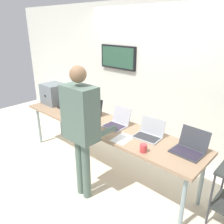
{
  "coord_description": "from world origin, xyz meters",
  "views": [
    {
      "loc": [
        2.26,
        -2.22,
        2.2
      ],
      "look_at": [
        0.12,
        0.09,
        0.97
      ],
      "focal_mm": 36.46,
      "sensor_mm": 36.0,
      "label": 1
    }
  ],
  "objects_px": {
    "laptop_station_3": "(149,133)",
    "coffee_mug": "(143,148)",
    "workbench": "(103,126)",
    "laptop_station_1": "(91,112)",
    "laptop_station_4": "(190,147)",
    "laptop_station_2": "(117,122)",
    "laptop_station_0": "(71,105)",
    "equipment_box": "(54,94)",
    "person": "(81,123)"
  },
  "relations": [
    {
      "from": "laptop_station_3",
      "to": "coffee_mug",
      "type": "bearing_deg",
      "value": -65.31
    },
    {
      "from": "workbench",
      "to": "laptop_station_1",
      "type": "distance_m",
      "value": 0.38
    },
    {
      "from": "laptop_station_3",
      "to": "laptop_station_4",
      "type": "relative_size",
      "value": 1.0
    },
    {
      "from": "workbench",
      "to": "laptop_station_2",
      "type": "distance_m",
      "value": 0.26
    },
    {
      "from": "laptop_station_0",
      "to": "laptop_station_4",
      "type": "bearing_deg",
      "value": 0.5
    },
    {
      "from": "laptop_station_2",
      "to": "laptop_station_0",
      "type": "bearing_deg",
      "value": 179.3
    },
    {
      "from": "laptop_station_4",
      "to": "coffee_mug",
      "type": "distance_m",
      "value": 0.55
    },
    {
      "from": "laptop_station_2",
      "to": "laptop_station_3",
      "type": "height_order",
      "value": "laptop_station_2"
    },
    {
      "from": "laptop_station_1",
      "to": "coffee_mug",
      "type": "distance_m",
      "value": 1.33
    },
    {
      "from": "equipment_box",
      "to": "laptop_station_4",
      "type": "relative_size",
      "value": 1.09
    },
    {
      "from": "laptop_station_3",
      "to": "laptop_station_4",
      "type": "bearing_deg",
      "value": 1.25
    },
    {
      "from": "equipment_box",
      "to": "laptop_station_1",
      "type": "xyz_separation_m",
      "value": [
        0.99,
        0.04,
        -0.13
      ]
    },
    {
      "from": "laptop_station_1",
      "to": "laptop_station_3",
      "type": "bearing_deg",
      "value": 1.26
    },
    {
      "from": "equipment_box",
      "to": "laptop_station_1",
      "type": "distance_m",
      "value": 1.0
    },
    {
      "from": "workbench",
      "to": "laptop_station_0",
      "type": "xyz_separation_m",
      "value": [
        -0.91,
        0.1,
        0.11
      ]
    },
    {
      "from": "workbench",
      "to": "laptop_station_4",
      "type": "xyz_separation_m",
      "value": [
        1.33,
        0.12,
        0.11
      ]
    },
    {
      "from": "laptop_station_0",
      "to": "laptop_station_2",
      "type": "xyz_separation_m",
      "value": [
        1.13,
        -0.01,
        -0.0
      ]
    },
    {
      "from": "laptop_station_0",
      "to": "person",
      "type": "height_order",
      "value": "person"
    },
    {
      "from": "laptop_station_4",
      "to": "equipment_box",
      "type": "bearing_deg",
      "value": -178.3
    },
    {
      "from": "laptop_station_1",
      "to": "coffee_mug",
      "type": "relative_size",
      "value": 3.4
    },
    {
      "from": "laptop_station_2",
      "to": "person",
      "type": "xyz_separation_m",
      "value": [
        0.04,
        -0.71,
        0.24
      ]
    },
    {
      "from": "workbench",
      "to": "laptop_station_4",
      "type": "height_order",
      "value": "laptop_station_4"
    },
    {
      "from": "laptop_station_2",
      "to": "coffee_mug",
      "type": "xyz_separation_m",
      "value": [
        0.72,
        -0.34,
        -0.01
      ]
    },
    {
      "from": "laptop_station_1",
      "to": "laptop_station_4",
      "type": "bearing_deg",
      "value": 1.26
    },
    {
      "from": "workbench",
      "to": "laptop_station_1",
      "type": "bearing_deg",
      "value": 165.98
    },
    {
      "from": "workbench",
      "to": "laptop_station_1",
      "type": "xyz_separation_m",
      "value": [
        -0.35,
        0.09,
        0.11
      ]
    },
    {
      "from": "laptop_station_3",
      "to": "laptop_station_2",
      "type": "bearing_deg",
      "value": -177.8
    },
    {
      "from": "equipment_box",
      "to": "laptop_station_1",
      "type": "relative_size",
      "value": 1.21
    },
    {
      "from": "laptop_station_4",
      "to": "person",
      "type": "xyz_separation_m",
      "value": [
        -1.08,
        -0.75,
        0.24
      ]
    },
    {
      "from": "laptop_station_3",
      "to": "laptop_station_4",
      "type": "xyz_separation_m",
      "value": [
        0.57,
        0.01,
        0.0
      ]
    },
    {
      "from": "laptop_station_2",
      "to": "laptop_station_4",
      "type": "relative_size",
      "value": 0.93
    },
    {
      "from": "workbench",
      "to": "equipment_box",
      "type": "distance_m",
      "value": 1.36
    },
    {
      "from": "laptop_station_3",
      "to": "equipment_box",
      "type": "bearing_deg",
      "value": -178.17
    },
    {
      "from": "person",
      "to": "laptop_station_3",
      "type": "bearing_deg",
      "value": 55.19
    },
    {
      "from": "laptop_station_3",
      "to": "person",
      "type": "bearing_deg",
      "value": -124.81
    },
    {
      "from": "equipment_box",
      "to": "coffee_mug",
      "type": "relative_size",
      "value": 4.13
    },
    {
      "from": "laptop_station_1",
      "to": "equipment_box",
      "type": "bearing_deg",
      "value": -177.54
    },
    {
      "from": "equipment_box",
      "to": "person",
      "type": "bearing_deg",
      "value": -22.61
    },
    {
      "from": "equipment_box",
      "to": "laptop_station_2",
      "type": "distance_m",
      "value": 1.57
    },
    {
      "from": "equipment_box",
      "to": "person",
      "type": "xyz_separation_m",
      "value": [
        1.6,
        -0.67,
        0.11
      ]
    },
    {
      "from": "workbench",
      "to": "laptop_station_2",
      "type": "height_order",
      "value": "laptop_station_2"
    },
    {
      "from": "equipment_box",
      "to": "person",
      "type": "height_order",
      "value": "person"
    },
    {
      "from": "laptop_station_2",
      "to": "laptop_station_4",
      "type": "height_order",
      "value": "laptop_station_4"
    },
    {
      "from": "laptop_station_3",
      "to": "person",
      "type": "relative_size",
      "value": 0.21
    },
    {
      "from": "workbench",
      "to": "coffee_mug",
      "type": "xyz_separation_m",
      "value": [
        0.93,
        -0.25,
        0.1
      ]
    },
    {
      "from": "laptop_station_2",
      "to": "laptop_station_3",
      "type": "distance_m",
      "value": 0.55
    },
    {
      "from": "laptop_station_1",
      "to": "person",
      "type": "distance_m",
      "value": 0.96
    },
    {
      "from": "laptop_station_0",
      "to": "person",
      "type": "relative_size",
      "value": 0.2
    },
    {
      "from": "laptop_station_1",
      "to": "laptop_station_2",
      "type": "bearing_deg",
      "value": 0.35
    },
    {
      "from": "laptop_station_1",
      "to": "laptop_station_4",
      "type": "relative_size",
      "value": 0.9
    }
  ]
}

